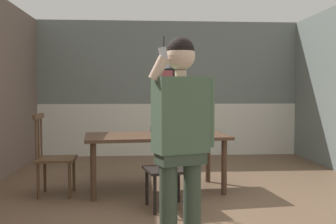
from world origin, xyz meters
name	(u,v)px	position (x,y,z in m)	size (l,w,h in m)	color
ground_plane	(193,210)	(0.00, 0.00, 0.00)	(8.35, 8.35, 0.00)	brown
room_back_partition	(169,91)	(0.00, 3.80, 1.29)	(5.30, 0.17, 2.69)	slate
dining_table	(156,141)	(-0.37, 0.90, 0.65)	(1.90, 1.12, 0.73)	#4C3323
chair_near_window	(168,168)	(-0.27, 0.06, 0.46)	(0.56, 0.56, 0.94)	black
chair_by_doorway	(53,157)	(-1.66, 0.75, 0.49)	(0.47, 0.47, 1.02)	#513823
person_figure	(181,131)	(-0.25, -1.20, 0.99)	(0.53, 0.34, 1.72)	#3A493A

